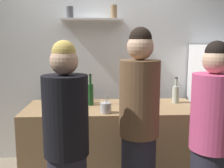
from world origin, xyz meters
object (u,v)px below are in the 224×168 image
refrigerator (219,107)px  water_bottle_plastic (79,94)px  wine_bottle_dark_glass (76,92)px  person_brown_jacket (139,130)px  baking_pan (67,107)px  person_pink_top (211,145)px  utensil_holder (106,108)px  person_blonde (67,149)px  wine_bottle_green_glass (90,94)px  wine_bottle_amber_glass (197,102)px  wine_bottle_pale_glass (176,94)px

refrigerator → water_bottle_plastic: bearing=-172.8°
wine_bottle_dark_glass → person_brown_jacket: 1.13m
baking_pan → person_pink_top: person_pink_top is taller
utensil_holder → person_blonde: person_blonde is taller
utensil_holder → person_pink_top: (0.82, -0.59, -0.16)m
utensil_holder → wine_bottle_green_glass: 0.39m
wine_bottle_dark_glass → person_pink_top: size_ratio=0.19×
water_bottle_plastic → person_pink_top: (1.11, -1.01, -0.22)m
person_brown_jacket → person_blonde: bearing=-88.4°
utensil_holder → wine_bottle_amber_glass: wine_bottle_amber_glass is taller
baking_pan → wine_bottle_amber_glass: wine_bottle_amber_glass is taller
wine_bottle_amber_glass → person_brown_jacket: bearing=-151.0°
wine_bottle_amber_glass → wine_bottle_green_glass: (-1.07, 0.38, 0.02)m
wine_bottle_green_glass → wine_bottle_dark_glass: size_ratio=1.15×
person_pink_top → baking_pan: bearing=-22.9°
person_blonde → person_pink_top: (1.14, 0.04, -0.00)m
wine_bottle_pale_glass → wine_bottle_dark_glass: wine_bottle_dark_glass is taller
utensil_holder → person_blonde: 0.72m
wine_bottle_dark_glass → baking_pan: bearing=-100.1°
baking_pan → wine_bottle_amber_glass: bearing=-8.4°
person_brown_jacket → baking_pan: bearing=-149.2°
person_blonde → person_pink_top: bearing=-91.7°
utensil_holder → wine_bottle_dark_glass: bearing=121.5°
wine_bottle_green_glass → person_brown_jacket: person_brown_jacket is taller
person_pink_top → person_blonde: bearing=10.3°
refrigerator → person_blonde: size_ratio=0.97×
wine_bottle_amber_glass → wine_bottle_dark_glass: wine_bottle_amber_glass is taller
wine_bottle_green_glass → person_blonde: 1.01m
refrigerator → person_brown_jacket: bearing=-139.2°
refrigerator → wine_bottle_amber_glass: 0.92m
water_bottle_plastic → person_brown_jacket: size_ratio=0.15×
wine_bottle_pale_glass → wine_bottle_amber_glass: (0.08, -0.44, 0.00)m
water_bottle_plastic → baking_pan: bearing=-112.9°
wine_bottle_green_glass → wine_bottle_dark_glass: wine_bottle_green_glass is taller
refrigerator → wine_bottle_green_glass: size_ratio=4.47×
wine_bottle_amber_glass → water_bottle_plastic: (-1.20, 0.46, 0.00)m
refrigerator → wine_bottle_pale_glass: bearing=-159.6°
wine_bottle_pale_glass → water_bottle_plastic: 1.12m
utensil_holder → baking_pan: bearing=159.3°
wine_bottle_pale_glass → wine_bottle_dark_glass: bearing=172.9°
wine_bottle_pale_glass → wine_bottle_amber_glass: 0.45m
refrigerator → wine_bottle_amber_glass: (-0.57, -0.68, 0.23)m
wine_bottle_pale_glass → water_bottle_plastic: bearing=179.0°
baking_pan → wine_bottle_dark_glass: (0.07, 0.39, 0.09)m
person_brown_jacket → person_pink_top: bearing=49.6°
utensil_holder → person_blonde: bearing=-116.7°
refrigerator → utensil_holder: (-1.47, -0.64, 0.17)m
utensil_holder → person_blonde: size_ratio=0.12×
wine_bottle_amber_glass → person_pink_top: size_ratio=0.19×
wine_bottle_dark_glass → person_blonde: size_ratio=0.19×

